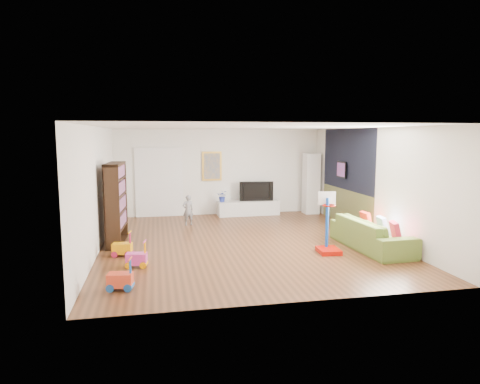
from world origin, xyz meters
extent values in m
cube|color=brown|center=(0.00, 0.00, 0.00)|extent=(6.50, 7.50, 0.00)
cube|color=white|center=(0.00, 0.00, 2.70)|extent=(6.50, 7.50, 0.00)
cube|color=silver|center=(0.00, 3.75, 1.35)|extent=(6.50, 0.00, 2.70)
cube|color=silver|center=(0.00, -3.75, 1.35)|extent=(6.50, 0.00, 2.70)
cube|color=silver|center=(-3.25, 0.00, 1.35)|extent=(0.00, 7.50, 2.70)
cube|color=silver|center=(3.25, 0.00, 1.35)|extent=(0.00, 7.50, 2.70)
cube|color=black|center=(3.23, 1.40, 1.85)|extent=(0.01, 3.20, 1.70)
cube|color=brown|center=(3.23, 1.40, 0.50)|extent=(0.01, 3.20, 1.00)
cube|color=white|center=(-1.90, 3.71, 1.05)|extent=(1.45, 0.06, 2.10)
cube|color=gold|center=(-0.25, 3.71, 1.55)|extent=(0.62, 0.06, 0.92)
cube|color=#7F3F8C|center=(3.17, 1.60, 1.55)|extent=(0.04, 0.56, 0.46)
cube|color=silver|center=(0.86, 3.38, 0.23)|extent=(1.96, 0.55, 0.45)
cube|color=silver|center=(2.92, 3.31, 0.97)|extent=(0.46, 0.46, 1.94)
cube|color=black|center=(-2.92, 0.45, 0.95)|extent=(0.42, 1.31, 1.89)
imported|color=olive|center=(2.69, -1.11, 0.34)|extent=(1.02, 2.34, 0.67)
cube|color=#B00E03|center=(1.62, -1.26, 0.66)|extent=(0.49, 0.58, 1.31)
cube|color=#F3A106|center=(-2.72, -0.66, 0.26)|extent=(0.43, 0.31, 0.52)
cube|color=#E54427|center=(-2.61, -2.69, 0.27)|extent=(0.43, 0.31, 0.53)
cube|color=#DA379B|center=(-2.40, -1.49, 0.26)|extent=(0.42, 0.30, 0.51)
imported|color=slate|center=(-1.13, 2.20, 0.43)|extent=(0.36, 0.28, 0.86)
imported|color=black|center=(1.12, 3.45, 0.76)|extent=(1.08, 0.24, 0.62)
imported|color=#24329A|center=(0.03, 3.38, 0.63)|extent=(0.37, 0.34, 0.36)
cube|color=red|center=(2.89, -1.75, 0.53)|extent=(0.20, 0.41, 0.40)
cube|color=silver|center=(2.94, -1.13, 0.53)|extent=(0.15, 0.38, 0.37)
cube|color=red|center=(2.90, -0.44, 0.53)|extent=(0.10, 0.36, 0.35)
camera|label=1|loc=(-2.00, -9.67, 2.51)|focal=32.00mm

